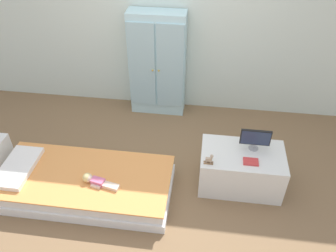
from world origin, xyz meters
name	(u,v)px	position (x,y,z in m)	size (l,w,h in m)	color
ground_plane	(146,183)	(0.00, 0.00, -0.01)	(10.00, 10.00, 0.02)	brown
back_wall	(165,10)	(0.00, 1.57, 1.35)	(6.40, 0.05, 2.70)	silver
bed	(85,183)	(-0.61, -0.20, 0.12)	(1.81, 0.84, 0.24)	white
pillow	(18,167)	(-1.31, -0.20, 0.26)	(0.32, 0.60, 0.05)	white
doll	(94,180)	(-0.46, -0.28, 0.27)	(0.39, 0.16, 0.10)	#D6668E
wardrobe	(158,65)	(-0.08, 1.39, 0.70)	(0.71, 0.30, 1.39)	silver
tv_stand	(241,169)	(1.01, 0.13, 0.22)	(0.86, 0.53, 0.44)	silver
tv_monitor	(255,138)	(1.11, 0.22, 0.58)	(0.31, 0.10, 0.24)	#99999E
rocking_horse_toy	(210,159)	(0.66, -0.06, 0.49)	(0.09, 0.04, 0.11)	#8E6642
book_red	(251,162)	(1.07, 0.01, 0.45)	(0.15, 0.10, 0.02)	#CC3838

